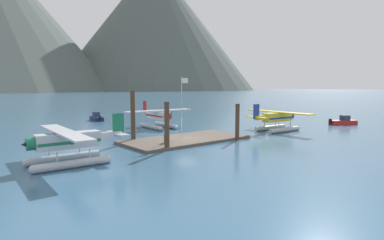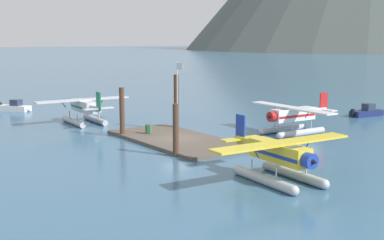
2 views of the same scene
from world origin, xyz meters
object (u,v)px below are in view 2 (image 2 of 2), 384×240
Objects in this scene: boat_navy_open_north at (367,112)px; boat_white_open_sw at (15,107)px; flagpole at (178,91)px; seaplane_white_bow_right at (293,118)px; fuel_drum at (148,129)px; seaplane_yellow_stbd_aft at (279,158)px; seaplane_silver_port_aft at (84,109)px.

boat_white_open_sw is at bearing -131.33° from boat_navy_open_north.
seaplane_white_bow_right is at bearing 70.32° from flagpole.
flagpole is at bearing -92.29° from boat_navy_open_north.
seaplane_white_bow_right is at bearing 28.25° from boat_white_open_sw.
fuel_drum is 0.18× the size of boat_navy_open_north.
boat_white_open_sw is (-31.93, -17.16, -1.09)m from seaplane_white_bow_right.
seaplane_yellow_stbd_aft is 2.15× the size of boat_navy_open_north.
fuel_drum is (-3.10, -1.31, -3.80)m from flagpole.
seaplane_silver_port_aft and seaplane_white_bow_right have the same top height.
flagpole is at bearing 12.88° from seaplane_silver_port_aft.
flagpole is 1.42× the size of boat_navy_open_north.
fuel_drum is 14.00m from seaplane_white_bow_right.
seaplane_white_bow_right is at bearing 130.15° from seaplane_yellow_stbd_aft.
seaplane_silver_port_aft is at bearing -141.55° from seaplane_white_bow_right.
seaplane_silver_port_aft is (-13.69, -3.13, -2.96)m from flagpole.
boat_white_open_sw is (-28.07, -6.35, -4.05)m from flagpole.
seaplane_white_bow_right is at bearing 60.11° from fuel_drum.
flagpole reaches higher than seaplane_yellow_stbd_aft.
flagpole is 29.06m from boat_white_open_sw.
seaplane_silver_port_aft is at bearing -167.12° from flagpole.
seaplane_white_bow_right reaches higher than boat_navy_open_north.
flagpole is 15.26m from seaplane_yellow_stbd_aft.
boat_navy_open_north is (-2.79, 15.97, -1.09)m from seaplane_white_bow_right.
seaplane_silver_port_aft reaches higher than boat_navy_open_north.
seaplane_yellow_stbd_aft is 43.09m from boat_white_open_sw.
seaplane_silver_port_aft is at bearing -170.23° from fuel_drum.
boat_navy_open_north is (1.07, 26.78, -4.05)m from flagpole.
fuel_drum is 0.20× the size of boat_white_open_sw.
seaplane_yellow_stbd_aft is 2.44× the size of boat_white_open_sw.
boat_navy_open_north and boat_white_open_sw have the same top height.
flagpole is 0.66× the size of seaplane_silver_port_aft.
fuel_drum is at bearing -157.13° from flagpole.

